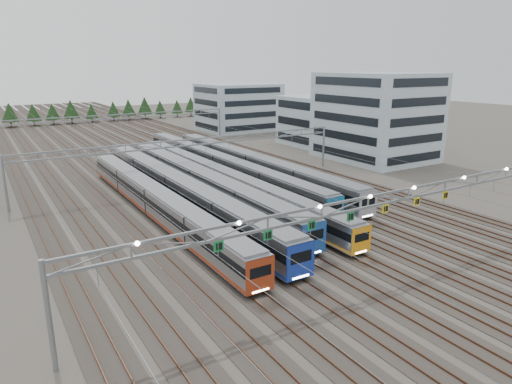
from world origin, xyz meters
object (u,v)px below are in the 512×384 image
train_b (176,188)px  train_e (220,164)px  gantry_near (369,204)px  gantry_mid (193,148)px  gantry_far (118,120)px  train_d (222,178)px  depot_bldg_north (238,107)px  train_f (253,165)px  depot_bldg_south (376,117)px  depot_bldg_mid (317,121)px  train_a (155,201)px  train_c (199,182)px

train_b → train_e: train_b is taller
train_e → gantry_near: 44.54m
train_e → gantry_mid: gantry_mid is taller
gantry_near → gantry_far: (0.05, 85.12, -0.70)m
train_d → depot_bldg_north: depot_bldg_north is taller
train_e → train_f: size_ratio=1.11×
train_e → gantry_mid: size_ratio=1.13×
gantry_mid → train_d: bearing=-68.5°
depot_bldg_south → depot_bldg_mid: (0.49, 20.18, -2.99)m
gantry_far → train_a: bearing=-101.0°
train_a → gantry_near: (11.20, -27.47, 4.94)m
train_b → gantry_mid: size_ratio=1.07×
gantry_mid → depot_bldg_mid: depot_bldg_mid is taller
train_b → gantry_near: (6.70, -31.45, 4.76)m
train_c → train_f: size_ratio=0.99×
train_e → depot_bldg_mid: 39.99m
train_a → train_f: train_f is taller
train_c → train_f: 14.87m
train_e → depot_bldg_north: size_ratio=2.88×
depot_bldg_north → gantry_far: bearing=-166.5°
train_c → gantry_mid: 8.38m
train_a → gantry_near: 30.07m
train_d → depot_bldg_south: bearing=8.6°
train_d → train_f: size_ratio=1.11×
train_b → depot_bldg_south: (49.05, 8.99, 6.70)m
train_e → depot_bldg_mid: depot_bldg_mid is taller
train_b → depot_bldg_north: size_ratio=2.74×
train_b → gantry_mid: 11.71m
train_f → gantry_far: size_ratio=1.01×
train_c → train_d: bearing=15.6°
train_d → gantry_mid: size_ratio=1.12×
depot_bldg_south → train_b: bearing=-169.6°
depot_bldg_north → train_f: bearing=-117.0°
train_a → gantry_mid: size_ratio=0.94×
depot_bldg_south → depot_bldg_mid: 20.41m
train_a → depot_bldg_south: (53.55, 12.97, 6.88)m
gantry_far → depot_bldg_mid: depot_bldg_mid is taller
train_b → train_e: (13.50, 12.28, -0.21)m
train_a → gantry_far: (11.25, 57.65, 4.24)m
train_d → depot_bldg_north: (37.10, 60.20, 5.00)m
gantry_mid → gantry_far: (0.00, 45.00, 0.00)m
train_f → train_e: bearing=136.0°
depot_bldg_mid → depot_bldg_north: size_ratio=0.73×
depot_bldg_south → train_c: bearing=-170.7°
depot_bldg_south → depot_bldg_north: size_ratio=1.00×
train_d → gantry_near: size_ratio=1.12×
train_c → train_e: 13.90m
train_f → depot_bldg_mid: depot_bldg_mid is taller
gantry_near → gantry_far: bearing=90.0°
train_d → gantry_far: (-2.25, 50.72, 4.38)m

